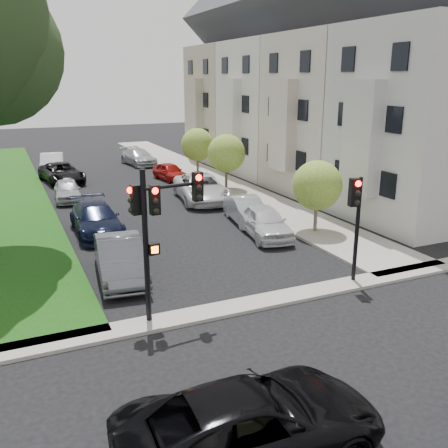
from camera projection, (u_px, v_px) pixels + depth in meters
name	position (u px, v px, depth m)	size (l,w,h in m)	color
ground	(292.00, 330.00, 15.06)	(140.00, 140.00, 0.00)	black
sidewalk_right	(203.00, 175.00, 38.69)	(3.50, 44.00, 0.12)	gray
sidewalk_cross	(260.00, 302.00, 16.79)	(60.00, 1.00, 0.12)	gray
house_a	(426.00, 86.00, 24.99)	(7.70, 7.55, 15.97)	#BBB9B5
house_b	(335.00, 84.00, 31.55)	(7.70, 7.55, 15.97)	tan
house_c	(276.00, 83.00, 38.12)	(7.70, 7.55, 15.97)	silver
house_d	(234.00, 82.00, 44.68)	(7.70, 7.55, 15.97)	#A8A59A
small_tree_a	(317.00, 185.00, 23.77)	(2.39, 2.39, 3.58)	#463B2F
small_tree_b	(226.00, 153.00, 32.92)	(2.52, 2.52, 3.78)	#463B2F
small_tree_c	(197.00, 145.00, 37.54)	(2.47, 2.47, 3.70)	#463B2F
traffic_signal_main	(157.00, 218.00, 14.72)	(2.37, 0.62, 4.83)	black
traffic_signal_secondary	(356.00, 211.00, 17.71)	(0.53, 0.43, 3.98)	black
car_cross_near	(252.00, 423.00, 9.87)	(2.53, 5.49, 1.53)	black
car_parked_0	(265.00, 222.00, 23.70)	(1.73, 4.30, 1.47)	silver
car_parked_1	(246.00, 210.00, 26.01)	(1.43, 4.12, 1.36)	#999BA0
car_parked_2	(201.00, 188.00, 30.62)	(2.67, 5.80, 1.61)	silver
car_parked_3	(170.00, 172.00, 36.87)	(1.50, 3.73, 1.27)	maroon
car_parked_4	(139.00, 157.00, 43.34)	(1.94, 4.76, 1.38)	#999BA0
car_parked_5	(120.00, 258.00, 18.77)	(1.65, 4.74, 1.56)	#3F4247
car_parked_6	(96.00, 219.00, 24.13)	(2.08, 5.12, 1.49)	black
car_parked_7	(67.00, 190.00, 30.69)	(1.54, 3.83, 1.31)	#999BA0
car_parked_8	(62.00, 173.00, 35.97)	(2.37, 5.15, 1.43)	black
car_parked_9	(52.00, 164.00, 39.28)	(1.68, 4.83, 1.59)	silver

